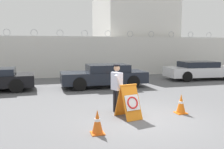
% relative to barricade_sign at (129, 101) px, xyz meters
% --- Properties ---
extents(ground_plane, '(90.00, 90.00, 0.00)m').
position_rel_barricade_sign_xyz_m(ground_plane, '(0.40, -0.26, -0.54)').
color(ground_plane, '#5B5B5E').
extents(perimeter_wall, '(36.00, 0.30, 3.40)m').
position_rel_barricade_sign_xyz_m(perimeter_wall, '(0.40, 10.89, 0.94)').
color(perimeter_wall, silver).
rests_on(perimeter_wall, ground_plane).
extents(building_block, '(6.27, 7.27, 6.85)m').
position_rel_barricade_sign_xyz_m(building_block, '(5.75, 15.44, 2.88)').
color(building_block, silver).
rests_on(building_block, ground_plane).
extents(barricade_sign, '(0.75, 0.94, 1.09)m').
position_rel_barricade_sign_xyz_m(barricade_sign, '(0.00, 0.00, 0.00)').
color(barricade_sign, orange).
rests_on(barricade_sign, ground_plane).
extents(security_guard, '(0.35, 0.66, 1.68)m').
position_rel_barricade_sign_xyz_m(security_guard, '(-0.18, 0.77, 0.38)').
color(security_guard, black).
rests_on(security_guard, ground_plane).
extents(traffic_cone_near, '(0.35, 0.35, 0.65)m').
position_rel_barricade_sign_xyz_m(traffic_cone_near, '(-1.28, -1.14, -0.22)').
color(traffic_cone_near, orange).
rests_on(traffic_cone_near, ground_plane).
extents(traffic_cone_far, '(0.37, 0.37, 0.67)m').
position_rel_barricade_sign_xyz_m(traffic_cone_far, '(1.90, 0.03, -0.21)').
color(traffic_cone_far, orange).
rests_on(traffic_cone_far, ground_plane).
extents(parked_car_rear_sedan, '(4.67, 1.96, 1.26)m').
position_rel_barricade_sign_xyz_m(parked_car_rear_sedan, '(0.66, 5.97, 0.11)').
color(parked_car_rear_sedan, black).
rests_on(parked_car_rear_sedan, ground_plane).
extents(parked_car_far_side, '(4.90, 2.18, 1.23)m').
position_rel_barricade_sign_xyz_m(parked_car_far_side, '(7.65, 7.17, 0.09)').
color(parked_car_far_side, black).
rests_on(parked_car_far_side, ground_plane).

